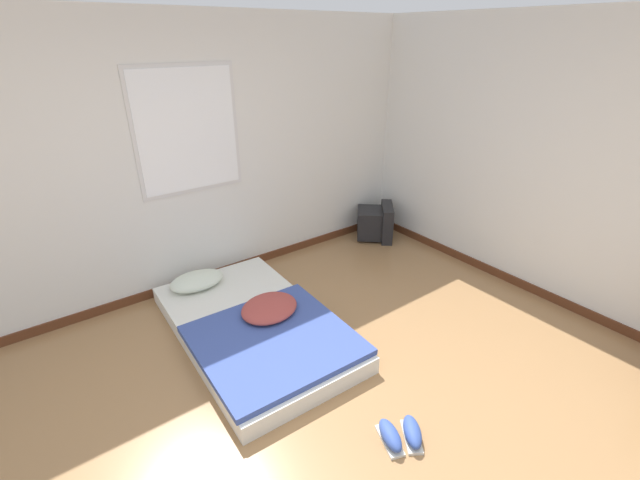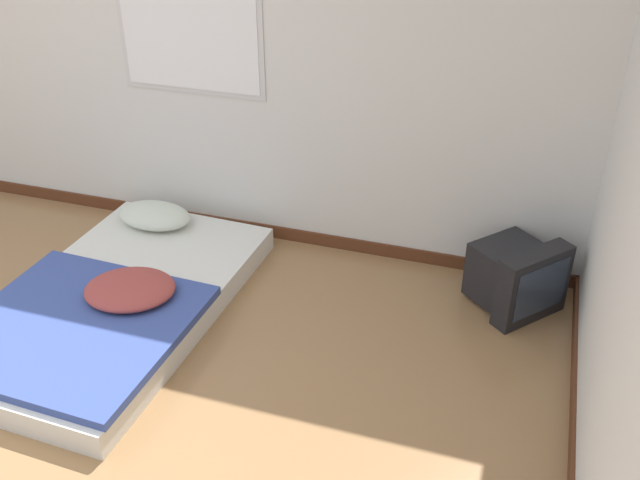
# 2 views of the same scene
# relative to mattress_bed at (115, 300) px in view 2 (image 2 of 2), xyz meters

# --- Properties ---
(wall_back) EXTENTS (8.09, 0.08, 2.60)m
(wall_back) POSITION_rel_mattress_bed_xyz_m (-0.22, 1.17, 1.18)
(wall_back) COLOR silver
(wall_back) RESTS_ON ground_plane
(mattress_bed) EXTENTS (1.24, 2.04, 0.30)m
(mattress_bed) POSITION_rel_mattress_bed_xyz_m (0.00, 0.00, 0.00)
(mattress_bed) COLOR silver
(mattress_bed) RESTS_ON ground_plane
(crt_tv) EXTENTS (0.61, 0.61, 0.44)m
(crt_tv) POSITION_rel_mattress_bed_xyz_m (2.24, 0.82, 0.10)
(crt_tv) COLOR black
(crt_tv) RESTS_ON ground_plane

